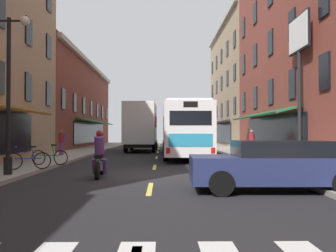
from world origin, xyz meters
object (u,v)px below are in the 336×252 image
at_px(sedan_mid, 275,165).
at_px(bicycle_near, 28,160).
at_px(sedan_near, 144,140).
at_px(bicycle_mid, 50,157).
at_px(street_lamp_twin, 9,87).
at_px(motorcycle_rider, 100,157).
at_px(pedestrian_mid, 252,142).
at_px(transit_bus, 184,130).
at_px(pedestrian_near, 62,142).
at_px(billboard_sign, 299,52).
at_px(box_truck, 141,127).

bearing_deg(sedan_mid, bicycle_near, 150.69).
relative_size(sedan_mid, bicycle_near, 2.67).
bearing_deg(sedan_near, bicycle_mid, -96.78).
bearing_deg(sedan_mid, street_lamp_twin, 161.17).
distance_m(sedan_near, bicycle_mid, 24.90).
xyz_separation_m(motorcycle_rider, pedestrian_mid, (7.91, 10.57, 0.25)).
height_order(sedan_mid, motorcycle_rider, motorcycle_rider).
height_order(motorcycle_rider, bicycle_mid, motorcycle_rider).
xyz_separation_m(transit_bus, pedestrian_near, (-7.83, 0.13, -0.76)).
relative_size(motorcycle_rider, bicycle_near, 1.24).
distance_m(pedestrian_near, street_lamp_twin, 11.57).
relative_size(motorcycle_rider, bicycle_mid, 1.22).
bearing_deg(pedestrian_mid, sedan_mid, 37.84).
distance_m(bicycle_near, pedestrian_near, 9.60).
relative_size(billboard_sign, bicycle_mid, 4.23).
xyz_separation_m(billboard_sign, street_lamp_twin, (-11.97, -5.28, -2.40)).
bearing_deg(bicycle_near, box_truck, 78.09).
bearing_deg(pedestrian_near, motorcycle_rider, 176.65).
relative_size(bicycle_near, bicycle_mid, 0.99).
relative_size(sedan_mid, pedestrian_near, 2.80).
height_order(sedan_near, street_lamp_twin, street_lamp_twin).
xyz_separation_m(box_truck, street_lamp_twin, (-3.54, -18.35, 1.11)).
relative_size(sedan_mid, motorcycle_rider, 2.15).
bearing_deg(bicycle_near, motorcycle_rider, -25.72).
height_order(transit_bus, bicycle_near, transit_bus).
height_order(transit_bus, pedestrian_mid, transit_bus).
relative_size(transit_bus, sedan_near, 2.65).
bearing_deg(billboard_sign, street_lamp_twin, -156.19).
relative_size(sedan_mid, pedestrian_mid, 2.78).
bearing_deg(transit_bus, billboard_sign, -47.90).
relative_size(sedan_mid, street_lamp_twin, 0.82).
distance_m(sedan_near, motorcycle_rider, 28.10).
xyz_separation_m(sedan_near, bicycle_mid, (-2.94, -24.72, -0.23)).
bearing_deg(bicycle_near, sedan_mid, -29.31).
height_order(sedan_near, pedestrian_near, pedestrian_near).
height_order(bicycle_mid, street_lamp_twin, street_lamp_twin).
relative_size(billboard_sign, transit_bus, 0.61).
xyz_separation_m(pedestrian_near, street_lamp_twin, (1.19, -11.31, 2.16)).
distance_m(transit_bus, box_truck, 7.82).
distance_m(pedestrian_near, pedestrian_mid, 12.18).
bearing_deg(bicycle_near, pedestrian_near, 97.43).
bearing_deg(pedestrian_mid, box_truck, -86.08).
bearing_deg(transit_bus, pedestrian_near, 179.05).
height_order(motorcycle_rider, pedestrian_near, pedestrian_near).
xyz_separation_m(sedan_mid, motorcycle_rider, (-5.22, 3.17, 0.01)).
distance_m(sedan_mid, pedestrian_near, 17.02).
height_order(bicycle_near, bicycle_mid, same).
relative_size(transit_bus, bicycle_near, 6.99).
distance_m(sedan_mid, bicycle_mid, 10.32).
bearing_deg(billboard_sign, bicycle_mid, -172.36).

